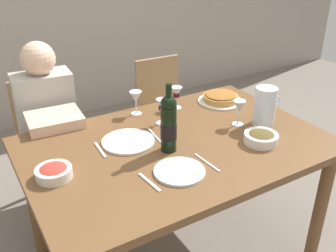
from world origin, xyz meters
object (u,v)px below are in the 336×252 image
wine_glass_left_diner (161,106)px  salad_bowl (54,172)px  chair_left (47,136)px  dinner_plate_left_setting (179,171)px  wine_glass_spare (239,107)px  dining_table (177,158)px  olive_bowl (261,137)px  wine_glass_centre (176,93)px  water_pitcher (265,108)px  dinner_plate_right_setting (128,141)px  chair_right (164,108)px  wine_bottle (169,123)px  wine_glass_right_diner (136,98)px  diner_left (53,135)px  baked_tart (220,98)px

wine_glass_left_diner → salad_bowl: bearing=-161.8°
chair_left → dinner_plate_left_setting: bearing=109.3°
wine_glass_spare → dining_table: bearing=-179.7°
olive_bowl → dinner_plate_left_setting: (-0.49, -0.02, -0.02)m
wine_glass_left_diner → wine_glass_centre: 0.23m
dining_table → chair_left: 1.03m
dining_table → water_pitcher: water_pitcher is taller
wine_glass_centre → dinner_plate_right_setting: size_ratio=0.51×
dinner_plate_left_setting → chair_right: (0.59, 1.14, -0.27)m
wine_glass_spare → olive_bowl: bearing=-98.8°
water_pitcher → wine_glass_spare: water_pitcher is taller
wine_glass_centre → olive_bowl: bearing=-76.7°
salad_bowl → wine_glass_centre: (0.84, 0.35, 0.07)m
salad_bowl → wine_glass_centre: size_ratio=1.16×
olive_bowl → chair_right: chair_right is taller
wine_bottle → chair_left: wine_bottle is taller
dining_table → dinner_plate_right_setting: bearing=149.0°
dining_table → chair_right: (0.45, 0.91, -0.17)m
dining_table → water_pitcher: 0.56m
wine_glass_spare → chair_right: wine_glass_spare is taller
wine_glass_right_diner → dinner_plate_left_setting: 0.66m
wine_glass_left_diner → wine_glass_right_diner: wine_glass_left_diner is taller
dinner_plate_right_setting → diner_left: 0.62m
chair_left → diner_left: 0.26m
wine_glass_left_diner → chair_left: (-0.49, 0.69, -0.37)m
wine_glass_centre → chair_right: bearing=67.1°
wine_bottle → olive_bowl: size_ratio=1.99×
olive_bowl → chair_right: (0.09, 1.12, -0.29)m
dinner_plate_right_setting → chair_left: (-0.23, 0.79, -0.27)m
salad_bowl → olive_bowl: bearing=-13.1°
water_pitcher → chair_right: bearing=94.0°
water_pitcher → salad_bowl: (-1.14, 0.08, -0.06)m
wine_bottle → wine_glass_right_diner: 0.46m
dinner_plate_right_setting → chair_left: bearing=106.5°
dining_table → dinner_plate_right_setting: (-0.21, 0.13, 0.10)m
salad_bowl → wine_glass_left_diner: bearing=18.2°
baked_tart → diner_left: diner_left is taller
baked_tart → chair_right: size_ratio=0.32×
wine_glass_centre → wine_glass_spare: size_ratio=0.95×
olive_bowl → wine_glass_right_diner: 0.74m
water_pitcher → dinner_plate_left_setting: bearing=-165.5°
dinner_plate_left_setting → chair_right: 1.31m
salad_bowl → wine_glass_spare: bearing=-0.5°
wine_glass_centre → chair_right: 0.69m
salad_bowl → chair_right: chair_right is taller
wine_glass_right_diner → wine_bottle: bearing=-96.6°
wine_glass_left_diner → dinner_plate_left_setting: size_ratio=0.64×
baked_tart → chair_right: bearing=95.3°
olive_bowl → baked_tart: bearing=74.0°
water_pitcher → wine_bottle: bearing=177.6°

